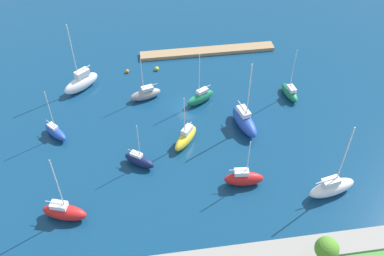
# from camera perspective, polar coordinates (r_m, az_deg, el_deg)

# --- Properties ---
(water) EXTENTS (160.00, 160.00, 0.00)m
(water) POSITION_cam_1_polar(r_m,az_deg,el_deg) (78.00, -0.83, 3.10)
(water) COLOR navy
(water) RESTS_ON ground
(pier_dock) EXTENTS (27.64, 2.62, 0.71)m
(pier_dock) POSITION_cam_1_polar(r_m,az_deg,el_deg) (91.13, 2.04, 10.01)
(pier_dock) COLOR #997A56
(pier_dock) RESTS_ON ground
(park_tree_center) EXTENTS (2.91, 2.91, 4.70)m
(park_tree_center) POSITION_cam_1_polar(r_m,az_deg,el_deg) (55.96, 17.20, -14.82)
(park_tree_center) COLOR brown
(park_tree_center) RESTS_ON shoreline_park
(sailboat_red_off_beacon) EXTENTS (5.91, 2.44, 8.88)m
(sailboat_red_off_beacon) POSITION_cam_1_polar(r_m,az_deg,el_deg) (64.63, 6.77, -6.54)
(sailboat_red_off_beacon) COLOR red
(sailboat_red_off_beacon) RESTS_ON water
(sailboat_blue_east_end) EXTENTS (4.07, 7.94, 13.20)m
(sailboat_blue_east_end) POSITION_cam_1_polar(r_m,az_deg,el_deg) (73.06, 6.87, 0.94)
(sailboat_blue_east_end) COLOR #2347B2
(sailboat_blue_east_end) RESTS_ON water
(sailboat_green_far_north) EXTENTS (5.80, 4.26, 10.36)m
(sailboat_green_far_north) POSITION_cam_1_polar(r_m,az_deg,el_deg) (77.69, 1.10, 4.03)
(sailboat_green_far_north) COLOR #19724C
(sailboat_green_far_north) RESTS_ON water
(sailboat_white_lone_south) EXTENTS (7.52, 3.61, 13.00)m
(sailboat_white_lone_south) POSITION_cam_1_polar(r_m,az_deg,el_deg) (66.07, 17.80, -7.38)
(sailboat_white_lone_south) COLOR white
(sailboat_white_lone_south) RESTS_ON water
(sailboat_navy_far_south) EXTENTS (5.08, 4.26, 8.42)m
(sailboat_navy_far_south) POSITION_cam_1_polar(r_m,az_deg,el_deg) (67.37, -6.92, -4.19)
(sailboat_navy_far_south) COLOR #141E4C
(sailboat_navy_far_south) RESTS_ON water
(sailboat_gray_mid_basin) EXTENTS (6.01, 3.30, 8.89)m
(sailboat_gray_mid_basin) POSITION_cam_1_polar(r_m,az_deg,el_deg) (79.05, -6.10, 4.46)
(sailboat_gray_mid_basin) COLOR gray
(sailboat_gray_mid_basin) RESTS_ON water
(sailboat_yellow_outer_mooring) EXTENTS (5.09, 5.83, 9.68)m
(sailboat_yellow_outer_mooring) POSITION_cam_1_polar(r_m,az_deg,el_deg) (70.00, -0.82, -1.26)
(sailboat_yellow_outer_mooring) COLOR yellow
(sailboat_yellow_outer_mooring) RESTS_ON water
(sailboat_red_west_end) EXTENTS (6.61, 3.97, 11.73)m
(sailboat_red_west_end) POSITION_cam_1_polar(r_m,az_deg,el_deg) (63.03, -16.36, -10.45)
(sailboat_red_west_end) COLOR red
(sailboat_red_west_end) RESTS_ON water
(sailboat_blue_center_basin) EXTENTS (4.53, 4.93, 9.50)m
(sailboat_blue_center_basin) POSITION_cam_1_polar(r_m,az_deg,el_deg) (74.78, -17.42, -0.48)
(sailboat_blue_center_basin) COLOR #2347B2
(sailboat_blue_center_basin) RESTS_ON water
(sailboat_green_along_channel) EXTENTS (2.61, 5.54, 9.75)m
(sailboat_green_along_channel) POSITION_cam_1_polar(r_m,az_deg,el_deg) (81.12, 12.66, 4.60)
(sailboat_green_along_channel) COLOR #19724C
(sailboat_green_along_channel) RESTS_ON water
(sailboat_white_lone_north) EXTENTS (7.05, 6.37, 13.64)m
(sailboat_white_lone_north) POSITION_cam_1_polar(r_m,az_deg,el_deg) (83.05, -14.27, 5.82)
(sailboat_white_lone_north) COLOR white
(sailboat_white_lone_north) RESTS_ON water
(mooring_buoy_yellow) EXTENTS (0.80, 0.80, 0.80)m
(mooring_buoy_yellow) POSITION_cam_1_polar(r_m,az_deg,el_deg) (86.21, -4.63, 7.75)
(mooring_buoy_yellow) COLOR yellow
(mooring_buoy_yellow) RESTS_ON water
(mooring_buoy_orange) EXTENTS (0.70, 0.70, 0.70)m
(mooring_buoy_orange) POSITION_cam_1_polar(r_m,az_deg,el_deg) (86.25, -8.46, 7.36)
(mooring_buoy_orange) COLOR orange
(mooring_buoy_orange) RESTS_ON water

